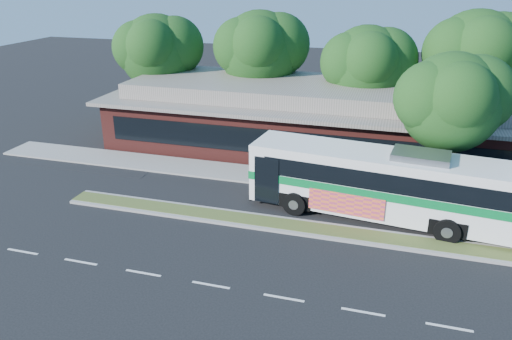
# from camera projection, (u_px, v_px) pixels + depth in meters

# --- Properties ---
(ground) EXTENTS (120.00, 120.00, 0.00)m
(ground) POSITION_uv_depth(u_px,v_px,m) (308.00, 236.00, 23.60)
(ground) COLOR black
(ground) RESTS_ON ground
(median_strip) EXTENTS (26.00, 1.10, 0.15)m
(median_strip) POSITION_uv_depth(u_px,v_px,m) (311.00, 229.00, 24.10)
(median_strip) COLOR #444E21
(median_strip) RESTS_ON ground
(sidewalk) EXTENTS (44.00, 2.60, 0.12)m
(sidewalk) POSITION_uv_depth(u_px,v_px,m) (329.00, 183.00, 29.26)
(sidewalk) COLOR gray
(sidewalk) RESTS_ON ground
(parking_lot) EXTENTS (14.00, 12.00, 0.01)m
(parking_lot) POSITION_uv_depth(u_px,v_px,m) (96.00, 138.00, 37.19)
(parking_lot) COLOR black
(parking_lot) RESTS_ON ground
(plaza_building) EXTENTS (33.20, 11.20, 4.45)m
(plaza_building) POSITION_uv_depth(u_px,v_px,m) (345.00, 119.00, 34.35)
(plaza_building) COLOR #5C211D
(plaza_building) RESTS_ON ground
(tree_bg_a) EXTENTS (6.47, 5.80, 8.63)m
(tree_bg_a) POSITION_uv_depth(u_px,v_px,m) (163.00, 50.00, 38.66)
(tree_bg_a) COLOR black
(tree_bg_a) RESTS_ON ground
(tree_bg_b) EXTENTS (6.69, 6.00, 9.00)m
(tree_bg_b) POSITION_uv_depth(u_px,v_px,m) (266.00, 49.00, 37.36)
(tree_bg_b) COLOR black
(tree_bg_b) RESTS_ON ground
(tree_bg_c) EXTENTS (6.24, 5.60, 8.26)m
(tree_bg_c) POSITION_uv_depth(u_px,v_px,m) (372.00, 64.00, 34.59)
(tree_bg_c) COLOR black
(tree_bg_c) RESTS_ON ground
(tree_bg_d) EXTENTS (6.91, 6.20, 9.37)m
(tree_bg_d) POSITION_uv_depth(u_px,v_px,m) (482.00, 54.00, 33.34)
(tree_bg_d) COLOR black
(tree_bg_d) RESTS_ON ground
(transit_bus) EXTENTS (13.49, 4.37, 3.73)m
(transit_bus) POSITION_uv_depth(u_px,v_px,m) (384.00, 180.00, 24.59)
(transit_bus) COLOR white
(transit_bus) RESTS_ON ground
(sedan) EXTENTS (5.38, 3.29, 1.46)m
(sedan) POSITION_uv_depth(u_px,v_px,m) (174.00, 138.00, 34.90)
(sedan) COLOR #A8ABAF
(sedan) RESTS_ON ground
(sidewalk_tree) EXTENTS (5.75, 5.16, 7.96)m
(sidewalk_tree) POSITION_uv_depth(u_px,v_px,m) (459.00, 100.00, 25.49)
(sidewalk_tree) COLOR black
(sidewalk_tree) RESTS_ON ground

